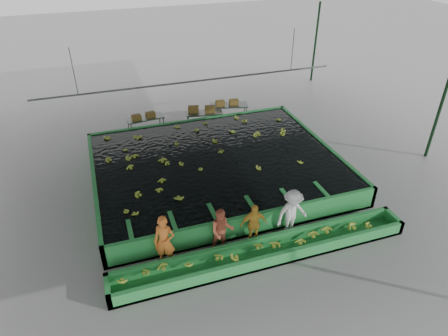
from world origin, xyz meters
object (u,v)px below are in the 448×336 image
object	(u,v)px
worker_b	(222,231)
worker_c	(253,224)
sorting_trough	(265,252)
flotation_tank	(216,167)
packing_table_left	(146,125)
box_stack_mid	(202,112)
worker_a	(164,241)
packing_table_right	(229,112)
worker_d	(292,213)
box_stack_right	(227,105)
box_stack_left	(144,118)
packing_table_mid	(204,120)

from	to	relation	value
worker_b	worker_c	size ratio (longest dim) A/B	1.04
worker_c	sorting_trough	bearing A→B (deg)	-77.93
flotation_tank	packing_table_left	size ratio (longest dim) A/B	5.44
sorting_trough	box_stack_mid	distance (m)	9.89
worker_a	packing_table_right	xyz separation A→B (m)	(5.40, 9.38, -0.46)
sorting_trough	worker_d	xyz separation A→B (m)	(1.31, 0.80, 0.65)
worker_c	flotation_tank	bearing A→B (deg)	94.35
worker_d	sorting_trough	bearing A→B (deg)	-154.69
flotation_tank	box_stack_right	bearing A→B (deg)	66.22
packing_table_left	box_stack_left	xyz separation A→B (m)	(-0.09, -0.10, 0.42)
worker_c	box_stack_left	distance (m)	9.49
packing_table_right	box_stack_left	size ratio (longest dim) A/B	1.68
worker_b	box_stack_right	size ratio (longest dim) A/B	1.35
worker_b	packing_table_left	world-z (taller)	worker_b
sorting_trough	worker_a	distance (m)	3.23
worker_d	box_stack_mid	bearing A→B (deg)	87.56
packing_table_mid	box_stack_left	bearing A→B (deg)	174.74
worker_c	worker_d	size ratio (longest dim) A/B	0.87
packing_table_mid	box_stack_mid	size ratio (longest dim) A/B	1.35
flotation_tank	box_stack_right	distance (m)	5.56
worker_d	worker_a	bearing A→B (deg)	173.93
sorting_trough	box_stack_left	xyz separation A→B (m)	(-2.23, 10.04, 0.59)
worker_a	worker_d	xyz separation A→B (m)	(4.37, 0.00, -0.01)
packing_table_left	box_stack_right	bearing A→B (deg)	0.36
box_stack_right	sorting_trough	bearing A→B (deg)	-102.39
worker_b	worker_d	xyz separation A→B (m)	(2.50, 0.00, 0.09)
packing_table_left	packing_table_right	xyz separation A→B (m)	(4.48, 0.04, 0.03)
sorting_trough	packing_table_left	distance (m)	10.37
worker_d	packing_table_right	world-z (taller)	worker_d
worker_d	packing_table_mid	distance (m)	8.99
packing_table_mid	box_stack_mid	bearing A→B (deg)	139.21
worker_b	packing_table_right	size ratio (longest dim) A/B	0.82
box_stack_right	flotation_tank	bearing A→B (deg)	-113.78
worker_a	worker_d	distance (m)	4.37
sorting_trough	packing_table_mid	bearing A→B (deg)	85.12
box_stack_left	box_stack_mid	world-z (taller)	box_stack_mid
sorting_trough	worker_c	bearing A→B (deg)	96.50
worker_b	worker_d	distance (m)	2.50
sorting_trough	box_stack_mid	bearing A→B (deg)	85.72
worker_d	packing_table_right	bearing A→B (deg)	77.68
flotation_tank	worker_a	world-z (taller)	worker_a
flotation_tank	box_stack_mid	world-z (taller)	box_stack_mid
box_stack_left	box_stack_right	size ratio (longest dim) A/B	0.98
worker_a	worker_c	world-z (taller)	worker_a
worker_a	box_stack_right	world-z (taller)	worker_a
flotation_tank	box_stack_mid	xyz separation A→B (m)	(0.74, 4.75, 0.40)
box_stack_mid	flotation_tank	bearing A→B (deg)	-98.83
worker_a	box_stack_mid	bearing A→B (deg)	91.83
worker_b	packing_table_right	bearing A→B (deg)	80.62
worker_d	box_stack_right	size ratio (longest dim) A/B	1.49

